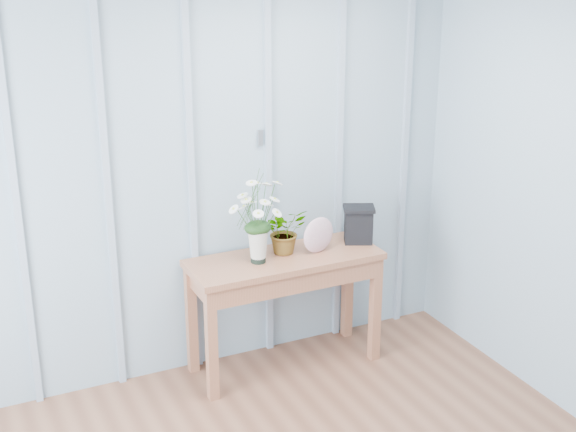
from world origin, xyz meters
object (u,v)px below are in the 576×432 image
daisy_vase (258,206)px  carved_box (358,224)px  felt_disc_vessel (318,235)px  sideboard (285,274)px

daisy_vase → carved_box: 0.75m
daisy_vase → carved_box: daisy_vase is taller
felt_disc_vessel → carved_box: carved_box is taller
carved_box → felt_disc_vessel: bearing=-172.1°
daisy_vase → felt_disc_vessel: (0.40, -0.01, -0.24)m
sideboard → carved_box: carved_box is taller
daisy_vase → carved_box: size_ratio=2.37×
daisy_vase → felt_disc_vessel: daisy_vase is taller
daisy_vase → carved_box: bearing=2.4°
felt_disc_vessel → sideboard: bearing=162.0°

